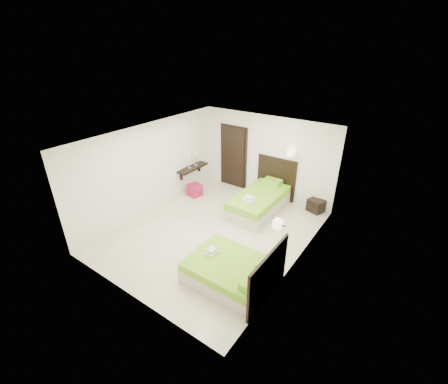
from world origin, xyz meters
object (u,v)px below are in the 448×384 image
Objects in this scene: nightstand at (316,205)px; ottoman at (195,190)px; bed_single at (260,200)px; bed_double at (234,271)px.

nightstand is 1.12× the size of ottoman.
bed_single is at bearing -129.14° from nightstand.
bed_single is 1.66m from nightstand.
bed_double is at bearing -71.15° from bed_single.
bed_single reaches higher than nightstand.
bed_double is at bearing -38.50° from ottoman.
bed_double is at bearing -76.65° from nightstand.
nightstand is 3.83m from ottoman.
bed_single reaches higher than bed_double.
bed_double reaches higher than ottoman.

